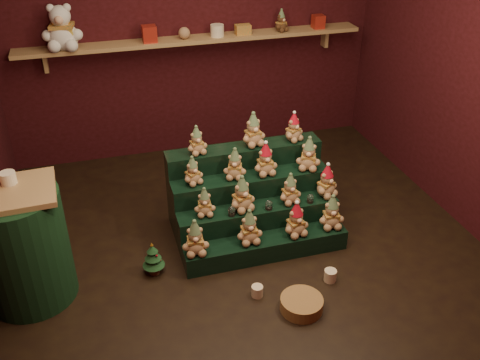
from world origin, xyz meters
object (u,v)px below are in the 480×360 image
object	(u,v)px
snow_globe_a	(232,211)
wicker_basket	(302,304)
mini_christmas_tree	(153,258)
white_bear	(61,21)
snow_globe_b	(269,205)
mug_right	(330,275)
brown_bear	(281,21)
snow_globe_c	(310,198)
side_table	(23,246)
riser_tier_front	(266,247)
mug_left	(257,291)

from	to	relation	value
snow_globe_a	wicker_basket	xyz separation A→B (m)	(0.31, -0.83, -0.35)
mini_christmas_tree	white_bear	bearing A→B (deg)	103.52
snow_globe_b	mug_right	xyz separation A→B (m)	(0.32, -0.60, -0.35)
white_bear	brown_bear	world-z (taller)	white_bear
mug_right	brown_bear	bearing A→B (deg)	80.33
snow_globe_c	mug_right	distance (m)	0.70
side_table	riser_tier_front	bearing A→B (deg)	-4.53
riser_tier_front	mug_left	distance (m)	0.49
side_table	white_bear	distance (m)	2.29
snow_globe_c	wicker_basket	size ratio (longest dim) A/B	0.24
side_table	mug_right	distance (m)	2.35
mug_left	mini_christmas_tree	bearing A→B (deg)	145.91
wicker_basket	brown_bear	size ratio (longest dim) A/B	1.42
side_table	white_bear	bearing A→B (deg)	74.07
riser_tier_front	snow_globe_c	world-z (taller)	snow_globe_c
wicker_basket	brown_bear	bearing A→B (deg)	74.22
snow_globe_a	snow_globe_c	distance (m)	0.70
mug_left	mug_right	bearing A→B (deg)	0.27
brown_bear	snow_globe_c	bearing A→B (deg)	-129.04
mug_right	wicker_basket	size ratio (longest dim) A/B	0.31
brown_bear	mug_right	bearing A→B (deg)	-127.57
snow_globe_c	mug_right	world-z (taller)	snow_globe_c
riser_tier_front	snow_globe_c	size ratio (longest dim) A/B	17.97
snow_globe_a	wicker_basket	bearing A→B (deg)	-69.78
snow_globe_c	wicker_basket	bearing A→B (deg)	-115.26
mug_left	mug_right	distance (m)	0.61
snow_globe_b	mini_christmas_tree	world-z (taller)	snow_globe_b
side_table	brown_bear	size ratio (longest dim) A/B	4.16
mug_left	white_bear	bearing A→B (deg)	116.02
mug_left	mug_right	xyz separation A→B (m)	(0.61, 0.00, 0.00)
side_table	mug_right	size ratio (longest dim) A/B	9.47
snow_globe_c	brown_bear	size ratio (longest dim) A/B	0.34
side_table	mini_christmas_tree	xyz separation A→B (m)	(0.93, -0.01, -0.32)
riser_tier_front	snow_globe_a	world-z (taller)	snow_globe_a
side_table	mug_right	world-z (taller)	side_table
snow_globe_c	mug_left	distance (m)	0.96
riser_tier_front	mini_christmas_tree	size ratio (longest dim) A/B	4.58
snow_globe_a	mug_right	bearing A→B (deg)	-42.80
mug_left	snow_globe_a	bearing A→B (deg)	93.28
riser_tier_front	mini_christmas_tree	world-z (taller)	mini_christmas_tree
snow_globe_b	riser_tier_front	bearing A→B (deg)	-114.00
white_bear	brown_bear	bearing A→B (deg)	7.33
wicker_basket	riser_tier_front	bearing A→B (deg)	94.55
snow_globe_b	white_bear	size ratio (longest dim) A/B	0.16
snow_globe_a	mini_christmas_tree	distance (m)	0.74
mini_christmas_tree	wicker_basket	world-z (taller)	mini_christmas_tree
side_table	wicker_basket	world-z (taller)	side_table
snow_globe_c	brown_bear	bearing A→B (deg)	78.86
snow_globe_b	brown_bear	world-z (taller)	brown_bear
snow_globe_c	white_bear	distance (m)	2.87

